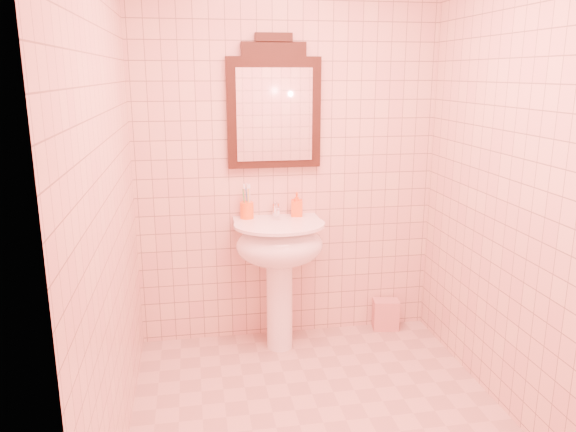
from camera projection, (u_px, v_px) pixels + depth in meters
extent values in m
plane|color=#C69F8F|center=(323.00, 423.00, 2.95)|extent=(2.20, 2.20, 0.00)
cube|color=beige|center=(288.00, 157.00, 3.69)|extent=(2.00, 0.02, 2.50)
cylinder|color=white|center=(279.00, 298.00, 3.69)|extent=(0.17, 0.17, 0.70)
ellipsoid|color=white|center=(280.00, 245.00, 3.58)|extent=(0.56, 0.46, 0.28)
cube|color=white|center=(276.00, 221.00, 3.71)|extent=(0.56, 0.15, 0.05)
cylinder|color=white|center=(280.00, 225.00, 3.55)|extent=(0.58, 0.58, 0.02)
cylinder|color=white|center=(276.00, 210.00, 3.69)|extent=(0.04, 0.04, 0.09)
cylinder|color=white|center=(277.00, 207.00, 3.63)|extent=(0.02, 0.10, 0.02)
cylinder|color=white|center=(278.00, 212.00, 3.59)|extent=(0.02, 0.02, 0.04)
cube|color=white|center=(275.00, 202.00, 3.69)|extent=(0.02, 0.07, 0.01)
cube|color=black|center=(274.00, 113.00, 3.58)|extent=(0.60, 0.05, 0.70)
cube|color=black|center=(274.00, 49.00, 3.49)|extent=(0.41, 0.05, 0.09)
cube|color=black|center=(274.00, 38.00, 3.47)|extent=(0.23, 0.05, 0.06)
cube|color=white|center=(275.00, 115.00, 3.56)|extent=(0.49, 0.01, 0.58)
cylinder|color=#FF5D15|center=(247.00, 210.00, 3.66)|extent=(0.09, 0.09, 0.11)
cylinder|color=silver|center=(250.00, 203.00, 3.65)|extent=(0.01, 0.01, 0.20)
cylinder|color=#338CD8|center=(247.00, 203.00, 3.66)|extent=(0.01, 0.01, 0.20)
cylinder|color=#E5334C|center=(244.00, 203.00, 3.65)|extent=(0.01, 0.01, 0.20)
cylinder|color=#3FBF59|center=(244.00, 204.00, 3.63)|extent=(0.01, 0.01, 0.20)
cylinder|color=#D8CC4C|center=(248.00, 204.00, 3.63)|extent=(0.01, 0.01, 0.20)
imported|color=#FD5415|center=(297.00, 204.00, 3.71)|extent=(0.08, 0.09, 0.16)
cube|color=tan|center=(386.00, 314.00, 4.02)|extent=(0.20, 0.15, 0.22)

